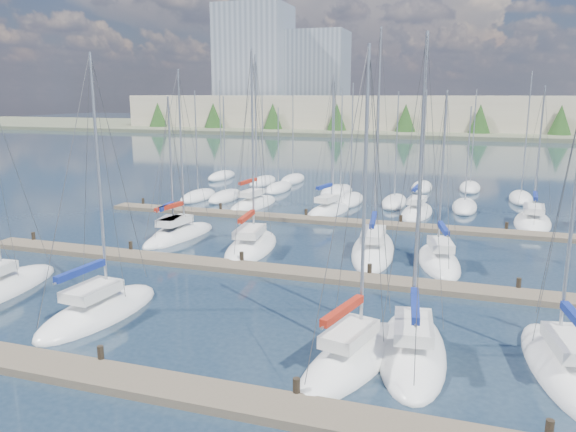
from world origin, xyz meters
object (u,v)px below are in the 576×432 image
(sailboat_n, at_px, (253,204))
(sailboat_k, at_px, (373,249))
(sailboat_l, at_px, (439,261))
(sailboat_i, at_px, (179,235))
(sailboat_d, at_px, (353,358))
(sailboat_p, at_px, (417,212))
(sailboat_c, at_px, (99,311))
(sailboat_o, at_px, (328,211))
(sailboat_j, at_px, (251,247))
(sailboat_e, at_px, (412,349))
(sailboat_h, at_px, (171,236))
(sailboat_f, at_px, (562,367))
(sailboat_q, at_px, (532,222))

(sailboat_n, bearing_deg, sailboat_k, -35.97)
(sailboat_n, bearing_deg, sailboat_l, -31.14)
(sailboat_k, height_order, sailboat_i, sailboat_k)
(sailboat_d, height_order, sailboat_p, sailboat_d)
(sailboat_k, distance_m, sailboat_c, 18.49)
(sailboat_n, bearing_deg, sailboat_d, -55.29)
(sailboat_n, xyz_separation_m, sailboat_c, (2.93, -27.25, -0.02))
(sailboat_o, bearing_deg, sailboat_n, -172.66)
(sailboat_j, relative_size, sailboat_e, 1.04)
(sailboat_n, bearing_deg, sailboat_h, -89.82)
(sailboat_c, height_order, sailboat_f, sailboat_c)
(sailboat_d, relative_size, sailboat_q, 1.10)
(sailboat_d, xyz_separation_m, sailboat_f, (7.78, 1.78, -0.01))
(sailboat_i, bearing_deg, sailboat_k, 11.40)
(sailboat_p, xyz_separation_m, sailboat_j, (-9.63, -15.19, -0.01))
(sailboat_h, relative_size, sailboat_k, 0.72)
(sailboat_l, height_order, sailboat_j, sailboat_j)
(sailboat_d, height_order, sailboat_k, sailboat_k)
(sailboat_i, bearing_deg, sailboat_l, 6.52)
(sailboat_l, bearing_deg, sailboat_n, 130.95)
(sailboat_c, distance_m, sailboat_e, 14.77)
(sailboat_d, relative_size, sailboat_o, 1.01)
(sailboat_n, height_order, sailboat_e, sailboat_n)
(sailboat_l, xyz_separation_m, sailboat_n, (-17.91, 13.48, 0.02))
(sailboat_f, bearing_deg, sailboat_j, 136.10)
(sailboat_n, relative_size, sailboat_o, 1.14)
(sailboat_h, relative_size, sailboat_o, 0.86)
(sailboat_k, xyz_separation_m, sailboat_e, (4.16, -14.57, -0.00))
(sailboat_j, height_order, sailboat_i, sailboat_j)
(sailboat_p, height_order, sailboat_i, sailboat_i)
(sailboat_h, bearing_deg, sailboat_p, 31.94)
(sailboat_d, xyz_separation_m, sailboat_i, (-16.34, 15.39, 0.01))
(sailboat_d, height_order, sailboat_o, sailboat_d)
(sailboat_n, bearing_deg, sailboat_f, -42.72)
(sailboat_q, height_order, sailboat_c, sailboat_c)
(sailboat_f, bearing_deg, sailboat_i, 141.39)
(sailboat_p, relative_size, sailboat_i, 0.98)
(sailboat_k, distance_m, sailboat_f, 17.34)
(sailboat_n, relative_size, sailboat_c, 1.13)
(sailboat_q, xyz_separation_m, sailboat_c, (-21.54, -27.52, 0.01))
(sailboat_e, bearing_deg, sailboat_n, 116.79)
(sailboat_l, bearing_deg, sailboat_q, 52.42)
(sailboat_q, height_order, sailboat_f, sailboat_f)
(sailboat_j, relative_size, sailboat_c, 1.08)
(sailboat_l, relative_size, sailboat_e, 0.85)
(sailboat_l, relative_size, sailboat_o, 0.89)
(sailboat_c, bearing_deg, sailboat_i, 109.12)
(sailboat_l, height_order, sailboat_i, sailboat_i)
(sailboat_k, xyz_separation_m, sailboat_c, (-10.60, -15.15, -0.00))
(sailboat_d, xyz_separation_m, sailboat_p, (-0.45, 29.34, 0.00))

